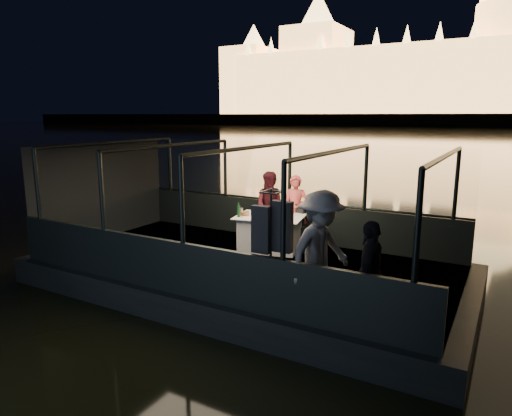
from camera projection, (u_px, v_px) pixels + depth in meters
The scene contains 28 objects.
river_water at pixel (486, 136), 77.58m from camera, with size 500.00×500.00×0.00m, color black.
boat_hull at pixel (246, 285), 9.35m from camera, with size 8.60×4.40×1.00m, color black.
boat_deck at pixel (246, 263), 9.25m from camera, with size 8.00×4.00×0.04m, color black.
gunwale_port at pixel (289, 221), 10.86m from camera, with size 8.00×0.08×0.90m, color black.
gunwale_starboard at pixel (184, 269), 7.45m from camera, with size 8.00×0.08×0.90m, color black.
cabin_glass_port at pixel (290, 173), 10.64m from camera, with size 8.00×0.02×1.40m, color #99B2B2, non-canonical shape.
cabin_glass_starboard at pixel (182, 200), 7.22m from camera, with size 8.00×0.02×1.40m, color #99B2B2, non-canonical shape.
cabin_roof_glass at pixel (246, 148), 8.79m from camera, with size 8.00×4.00×0.02m, color #99B2B2, non-canonical shape.
end_wall_fore at pixel (103, 191), 10.95m from camera, with size 0.02×4.00×2.30m, color black, non-canonical shape.
end_wall_aft at pixel (467, 231), 7.09m from camera, with size 0.02×4.00×2.30m, color black, non-canonical shape.
canopy_ribs at pixel (246, 207), 9.02m from camera, with size 8.00×4.00×2.30m, color black, non-canonical shape.
embankment at pixel (506, 122), 188.26m from camera, with size 400.00×140.00×6.00m, color #423D33.
parliament_building at pixel (512, 38), 152.83m from camera, with size 220.00×32.00×60.00m, color #F2D18C, non-canonical shape.
dining_table_central at pixel (270, 233), 10.01m from camera, with size 1.45×1.05×0.77m, color white.
chair_port_left at pixel (262, 224), 10.60m from camera, with size 0.38×0.38×0.81m, color black.
chair_port_right at pixel (292, 228), 10.22m from camera, with size 0.44×0.44×0.95m, color black.
coat_stand at pixel (271, 251), 6.90m from camera, with size 0.52×0.41×1.86m, color black, non-canonical shape.
person_woman_coral at pixel (295, 212), 10.42m from camera, with size 0.57×0.38×1.60m, color #D5504D.
person_man_maroon at pixel (271, 209), 10.72m from camera, with size 0.79×0.61×1.64m, color #3D1118.
passenger_stripe at pixel (320, 257), 6.79m from camera, with size 1.20×0.68×1.86m, color white.
passenger_dark at pixel (370, 266), 6.40m from camera, with size 0.89×0.37×1.51m, color black.
wine_bottle at pixel (239, 210), 9.84m from camera, with size 0.07×0.07×0.32m, color #153B1E.
bread_basket at pixel (244, 214), 10.02m from camera, with size 0.21×0.21×0.08m, color brown.
amber_candle at pixel (273, 216), 9.72m from camera, with size 0.05×0.05×0.07m, color #FFB23F.
plate_near at pixel (275, 221), 9.46m from camera, with size 0.25×0.25×0.02m, color silver.
plate_far at pixel (256, 214), 10.16m from camera, with size 0.24×0.24×0.01m, color silver.
wine_glass_white at pixel (242, 213), 9.78m from camera, with size 0.07×0.07×0.20m, color silver, non-canonical shape.
wine_glass_red at pixel (280, 214), 9.73m from camera, with size 0.06×0.06×0.18m, color white, non-canonical shape.
Camera 1 is at (4.53, -7.60, 3.42)m, focal length 32.00 mm.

